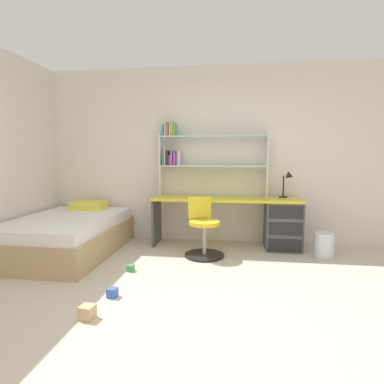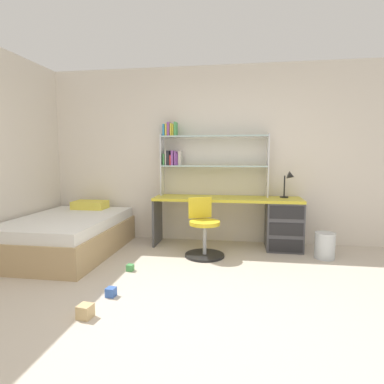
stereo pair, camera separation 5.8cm
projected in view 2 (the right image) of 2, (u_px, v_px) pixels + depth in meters
The scene contains 11 objects.
ground_plane at pixel (188, 322), 2.55m from camera, with size 6.13×5.95×0.02m, color beige.
room_shell at pixel (101, 155), 3.84m from camera, with size 6.13×5.95×2.66m.
desk at pixel (267, 220), 4.53m from camera, with size 2.11×0.54×0.72m.
bookshelf_hutch at pixel (198, 153), 4.72m from camera, with size 1.59×0.22×1.10m.
desk_lamp at pixel (289, 180), 4.49m from camera, with size 0.20×0.17×0.38m.
swivel_chair at pixel (204, 234), 4.18m from camera, with size 0.52×0.52×0.76m.
bed_platform at pixel (68, 235), 4.32m from camera, with size 1.26×1.86×0.62m.
waste_bin at pixel (325, 246), 4.08m from camera, with size 0.25×0.25×0.34m, color silver.
toy_block_green_0 at pixel (130, 268), 3.66m from camera, with size 0.07×0.07×0.07m, color #479E51.
toy_block_blue_1 at pixel (111, 292), 2.98m from camera, with size 0.08×0.08×0.08m, color #3860B7.
toy_block_natural_2 at pixel (85, 311), 2.59m from camera, with size 0.11×0.11×0.11m, color tan.
Camera 2 is at (0.40, -2.38, 1.32)m, focal length 29.69 mm.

